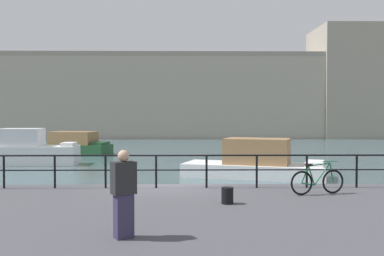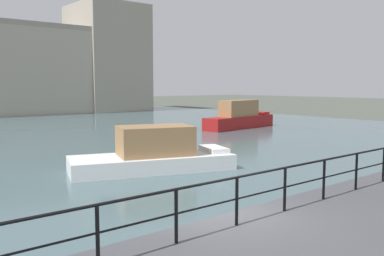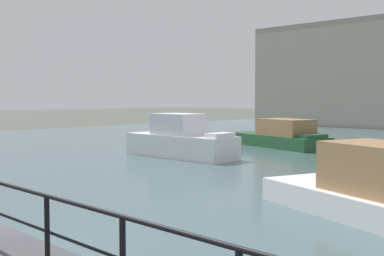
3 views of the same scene
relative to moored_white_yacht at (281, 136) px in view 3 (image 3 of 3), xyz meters
name	(u,v)px [view 3 (image 3 of 3)]	position (x,y,z in m)	size (l,w,h in m)	color
moored_white_yacht	(281,136)	(0.00, 0.00, 0.00)	(8.58, 4.58, 1.96)	#23512D
moored_cabin_cruiser	(180,141)	(-0.65, -8.98, 0.19)	(7.10, 2.48, 2.50)	white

